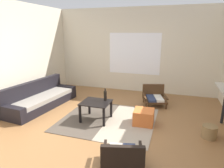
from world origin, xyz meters
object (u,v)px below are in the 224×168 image
Objects in this scene: armchair_striped_foreground at (123,157)px; glass_bottle at (105,95)px; coffee_table at (96,105)px; ottoman_orange at (144,117)px; couch at (41,99)px; wicker_basket at (209,132)px; armchair_by_window at (154,96)px.

glass_bottle is (-0.84, 1.61, 0.32)m from armchair_striped_foreground.
coffee_table is 1.50× the size of ottoman_orange.
couch is 7.90× the size of wicker_basket.
glass_bottle is 2.22m from wicker_basket.
couch is 5.09× the size of ottoman_orange.
coffee_table is 2.33× the size of wicker_basket.
armchair_striped_foreground is 1.69× the size of ottoman_orange.
couch is at bearing 147.23° from armchair_striped_foreground.
armchair_by_window is 1.88m from wicker_basket.
couch is 3.38× the size of coffee_table.
armchair_by_window is at bearing 20.72° from couch.
armchair_by_window reaches higher than coffee_table.
couch is 7.70× the size of glass_bottle.
couch reaches higher than coffee_table.
coffee_table is 2.34m from wicker_basket.
wicker_basket is (1.32, 1.39, -0.11)m from armchair_striped_foreground.
wicker_basket is (2.17, -0.21, -0.43)m from glass_bottle.
armchair_by_window is 1.75× the size of ottoman_orange.
couch reaches higher than armchair_by_window.
coffee_table is 1.08m from ottoman_orange.
wicker_basket is (2.33, -0.05, -0.23)m from coffee_table.
wicker_basket is (1.19, -1.45, -0.12)m from armchair_by_window.
couch is 2.91× the size of armchair_by_window.
armchair_by_window is 2.72× the size of wicker_basket.
glass_bottle is at bearing -4.70° from couch.
couch reaches higher than armchair_striped_foreground.
armchair_striped_foreground is at bearing -133.50° from wicker_basket.
coffee_table is at bearing -135.61° from glass_bottle.
couch is at bearing 169.62° from coffee_table.
armchair_by_window reaches higher than armchair_striped_foreground.
ottoman_orange is 1.29m from wicker_basket.
wicker_basket is at bearing -1.26° from coffee_table.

